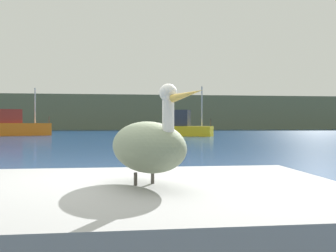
# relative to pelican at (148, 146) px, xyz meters

# --- Properties ---
(ground_plane) EXTENTS (260.00, 260.00, 0.00)m
(ground_plane) POSITION_rel_pelican_xyz_m (-0.19, 0.63, -0.99)
(ground_plane) COLOR navy
(hillside_backdrop) EXTENTS (140.00, 11.98, 6.53)m
(hillside_backdrop) POSITION_rel_pelican_xyz_m (-0.19, 66.45, 2.28)
(hillside_backdrop) COLOR #5B664C
(hillside_backdrop) RESTS_ON ground
(pier_dock) EXTENTS (3.38, 2.40, 0.66)m
(pier_dock) POSITION_rel_pelican_xyz_m (-0.01, 0.01, -0.66)
(pier_dock) COLOR gray
(pier_dock) RESTS_ON ground
(pelican) EXTENTS (0.83, 1.24, 0.81)m
(pelican) POSITION_rel_pelican_xyz_m (0.00, 0.00, 0.00)
(pelican) COLOR gray
(pelican) RESTS_ON pier_dock
(fishing_boat_orange) EXTENTS (7.65, 4.23, 4.70)m
(fishing_boat_orange) POSITION_rel_pelican_xyz_m (-11.62, 31.78, -0.11)
(fishing_boat_orange) COLOR orange
(fishing_boat_orange) RESTS_ON ground
(fishing_boat_yellow) EXTENTS (4.89, 3.45, 4.61)m
(fishing_boat_yellow) POSITION_rel_pelican_xyz_m (5.08, 28.89, -0.16)
(fishing_boat_yellow) COLOR yellow
(fishing_boat_yellow) RESTS_ON ground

